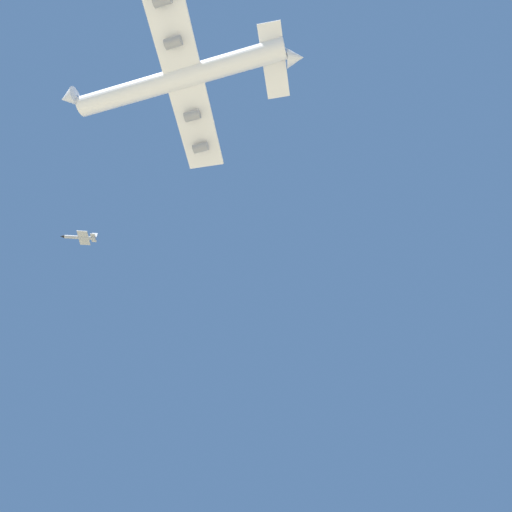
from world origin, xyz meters
name	(u,v)px	position (x,y,z in m)	size (l,w,h in m)	color
carrier_jet	(183,78)	(31.73, 47.05, 142.40)	(75.88, 60.52, 20.30)	white
chase_jet_lead	(80,237)	(112.08, 8.42, 148.83)	(14.38, 10.64, 4.00)	#999EA3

